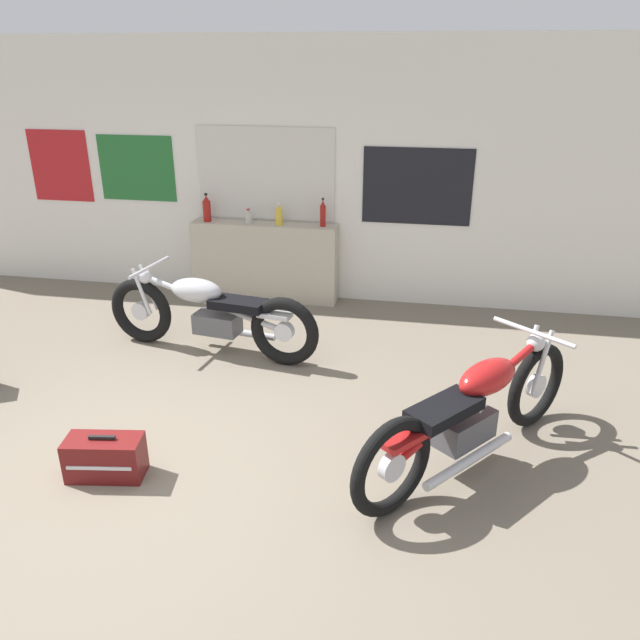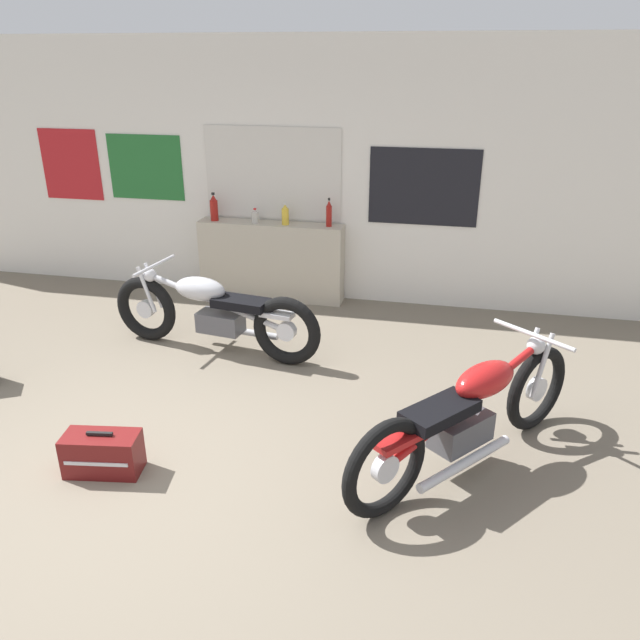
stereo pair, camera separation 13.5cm
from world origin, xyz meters
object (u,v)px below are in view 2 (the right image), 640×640
(bottle_leftmost, at_px, (214,208))
(bottle_center, at_px, (285,215))
(motorcycle_silver, at_px, (213,312))
(bottle_left_center, at_px, (255,217))
(hard_case_darkred, at_px, (103,453))
(motorcycle_red, at_px, (470,414))
(bottle_right_center, at_px, (329,214))

(bottle_leftmost, relative_size, bottle_center, 1.29)
(bottle_leftmost, bearing_deg, bottle_center, -0.61)
(motorcycle_silver, bearing_deg, bottle_left_center, 91.28)
(hard_case_darkred, bearing_deg, motorcycle_silver, 88.30)
(motorcycle_red, bearing_deg, hard_case_darkred, -166.19)
(bottle_left_center, relative_size, motorcycle_silver, 0.08)
(motorcycle_silver, bearing_deg, bottle_leftmost, 109.42)
(bottle_center, bearing_deg, hard_case_darkred, -96.27)
(hard_case_darkred, bearing_deg, bottle_right_center, 75.92)
(bottle_left_center, distance_m, bottle_right_center, 0.83)
(bottle_leftmost, bearing_deg, motorcycle_silver, -70.58)
(bottle_leftmost, distance_m, hard_case_darkred, 3.51)
(bottle_left_center, xyz_separation_m, bottle_right_center, (0.82, 0.03, 0.07))
(bottle_left_center, distance_m, motorcycle_red, 3.68)
(bottle_left_center, bearing_deg, bottle_leftmost, 178.91)
(motorcycle_silver, bearing_deg, bottle_right_center, 61.64)
(bottle_left_center, bearing_deg, bottle_right_center, 1.87)
(bottle_center, height_order, hard_case_darkred, bottle_center)
(bottle_center, bearing_deg, motorcycle_red, -54.12)
(bottle_center, height_order, bottle_right_center, bottle_right_center)
(bottle_left_center, xyz_separation_m, motorcycle_red, (2.35, -2.77, -0.54))
(bottle_leftmost, relative_size, bottle_left_center, 1.92)
(bottle_leftmost, xyz_separation_m, motorcycle_silver, (0.51, -1.45, -0.63))
(bottle_leftmost, bearing_deg, bottle_left_center, -1.09)
(bottle_leftmost, xyz_separation_m, bottle_left_center, (0.48, -0.01, -0.07))
(bottle_left_center, bearing_deg, hard_case_darkred, -90.42)
(bottle_center, xyz_separation_m, motorcycle_red, (2.01, -2.77, -0.58))
(bottle_right_center, bearing_deg, hard_case_darkred, -104.08)
(motorcycle_red, bearing_deg, bottle_center, 125.88)
(bottle_leftmost, height_order, bottle_left_center, bottle_leftmost)
(bottle_leftmost, distance_m, bottle_left_center, 0.48)
(bottle_leftmost, distance_m, bottle_center, 0.82)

